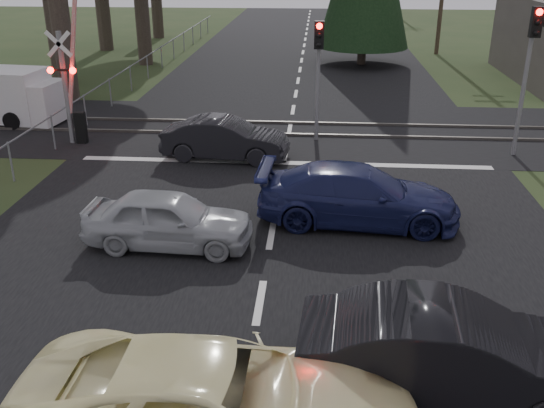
# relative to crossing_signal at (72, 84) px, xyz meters

# --- Properties ---
(ground) EXTENTS (120.00, 120.00, 0.00)m
(ground) POSITION_rel_crossing_signal_xyz_m (7.27, -9.79, -2.06)
(ground) COLOR #263819
(ground) RESTS_ON ground
(road) EXTENTS (14.00, 100.00, 0.01)m
(road) POSITION_rel_crossing_signal_xyz_m (7.27, 0.21, -2.05)
(road) COLOR black
(road) RESTS_ON ground
(rail_corridor) EXTENTS (120.00, 8.00, 0.01)m
(rail_corridor) POSITION_rel_crossing_signal_xyz_m (7.27, 2.21, -2.05)
(rail_corridor) COLOR black
(rail_corridor) RESTS_ON ground
(stop_line) EXTENTS (13.00, 0.35, 0.00)m
(stop_line) POSITION_rel_crossing_signal_xyz_m (7.27, -1.59, -2.05)
(stop_line) COLOR silver
(stop_line) RESTS_ON ground
(rail_near) EXTENTS (120.00, 0.12, 0.10)m
(rail_near) POSITION_rel_crossing_signal_xyz_m (7.27, 1.41, -2.01)
(rail_near) COLOR #59544C
(rail_near) RESTS_ON ground
(rail_far) EXTENTS (120.00, 0.12, 0.10)m
(rail_far) POSITION_rel_crossing_signal_xyz_m (7.27, 3.01, -2.01)
(rail_far) COLOR #59544C
(rail_far) RESTS_ON ground
(crossing_signal) EXTENTS (1.62, 0.38, 6.96)m
(crossing_signal) POSITION_rel_crossing_signal_xyz_m (0.00, 0.00, 0.00)
(crossing_signal) COLOR slate
(crossing_signal) RESTS_ON ground
(traffic_signal_right) EXTENTS (0.68, 0.48, 4.70)m
(traffic_signal_right) POSITION_rel_crossing_signal_xyz_m (14.82, -0.31, 1.26)
(traffic_signal_right) COLOR slate
(traffic_signal_right) RESTS_ON ground
(traffic_signal_center) EXTENTS (0.32, 0.48, 4.10)m
(traffic_signal_center) POSITION_rel_crossing_signal_xyz_m (8.27, 0.89, 0.75)
(traffic_signal_center) COLOR slate
(traffic_signal_center) RESTS_ON ground
(fence_left) EXTENTS (0.10, 36.00, 1.20)m
(fence_left) POSITION_rel_crossing_signal_xyz_m (-0.53, 12.71, -2.06)
(fence_left) COLOR slate
(fence_left) RESTS_ON ground
(dark_hatchback) EXTENTS (4.70, 1.91, 1.52)m
(dark_hatchback) POSITION_rel_crossing_signal_xyz_m (10.37, -12.16, -1.30)
(dark_hatchback) COLOR black
(dark_hatchback) RESTS_ON ground
(silver_car) EXTENTS (3.88, 1.71, 1.30)m
(silver_car) POSITION_rel_crossing_signal_xyz_m (4.99, -7.51, -1.41)
(silver_car) COLOR #9EA2A6
(silver_car) RESTS_ON ground
(blue_sedan) EXTENTS (5.04, 2.27, 1.43)m
(blue_sedan) POSITION_rel_crossing_signal_xyz_m (9.34, -5.90, -1.34)
(blue_sedan) COLOR #181C48
(blue_sedan) RESTS_ON ground
(dark_car_far) EXTENTS (4.13, 1.78, 1.32)m
(dark_car_far) POSITION_rel_crossing_signal_xyz_m (5.37, -1.29, -1.40)
(dark_car_far) COLOR black
(dark_car_far) RESTS_ON ground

